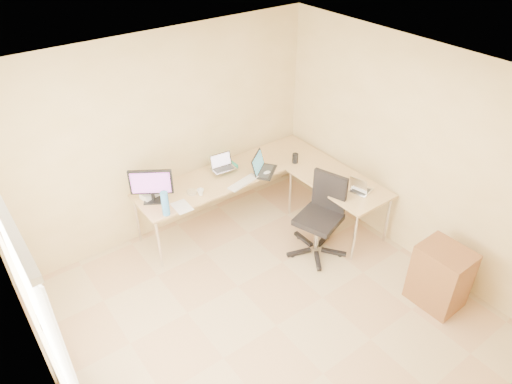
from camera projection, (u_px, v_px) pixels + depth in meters
floor at (276, 326)px, 4.96m from camera, size 4.50×4.50×0.00m
ceiling at (285, 96)px, 3.50m from camera, size 4.50×4.50×0.00m
wall_back at (164, 138)px, 5.72m from camera, size 4.50×0.00×4.50m
wall_left at (42, 347)px, 3.20m from camera, size 0.00×4.50×4.50m
wall_right at (424, 161)px, 5.27m from camera, size 0.00×4.50×4.50m
desk_main at (233, 195)px, 6.34m from camera, size 2.65×0.70×0.73m
desk_return at (337, 205)px, 6.16m from camera, size 0.70×1.30×0.73m
monitor at (151, 186)px, 5.48m from camera, size 0.51×0.41×0.43m
book_stack at (224, 164)px, 6.25m from camera, size 0.24×0.32×0.05m
laptop_center at (223, 163)px, 6.04m from camera, size 0.32×0.26×0.20m
laptop_black at (265, 164)px, 6.07m from camera, size 0.49×0.47×0.25m
keyboard at (244, 183)px, 5.91m from camera, size 0.47×0.22×0.02m
mouse at (267, 173)px, 6.10m from camera, size 0.11×0.08×0.04m
mug at (201, 192)px, 5.68m from camera, size 0.10×0.10×0.08m
cd_stack at (192, 192)px, 5.73m from camera, size 0.14×0.14×0.03m
water_bottle at (165, 203)px, 5.30m from camera, size 0.11×0.11×0.31m
papers at (182, 207)px, 5.50m from camera, size 0.20×0.28×0.01m
white_box at (150, 195)px, 5.64m from camera, size 0.23×0.19×0.07m
desk_fan at (146, 185)px, 5.63m from camera, size 0.28×0.28×0.29m
black_cup at (295, 158)px, 6.31m from camera, size 0.08×0.08×0.13m
laptop_return at (362, 184)px, 5.72m from camera, size 0.33×0.29×0.19m
office_chair at (318, 220)px, 5.67m from camera, size 0.80×0.80×1.05m
cabinet at (440, 277)px, 5.06m from camera, size 0.44×0.55×0.74m
radiator at (65, 382)px, 4.03m from camera, size 0.09×0.80×0.55m
window at (24, 284)px, 3.34m from camera, size 0.10×1.80×1.40m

